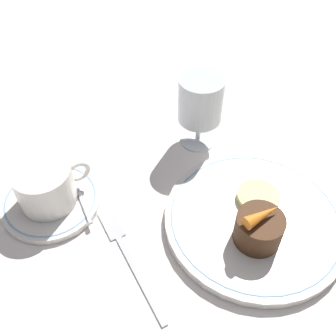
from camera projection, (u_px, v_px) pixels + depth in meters
The scene contains 10 objects.
ground_plane at pixel (223, 222), 0.55m from camera, with size 3.00×3.00×0.00m, color white.
dinner_plate at pixel (254, 220), 0.54m from camera, with size 0.25×0.25×0.01m.
saucer at pixel (51, 201), 0.56m from camera, with size 0.14×0.14×0.01m.
coffee_cup at pixel (45, 185), 0.54m from camera, with size 0.11×0.08×0.06m.
spoon at pixel (77, 189), 0.57m from camera, with size 0.02×0.11×0.00m.
wine_glass at pixel (200, 103), 0.60m from camera, with size 0.07×0.07×0.12m.
fork at pixel (125, 249), 0.51m from camera, with size 0.02×0.18×0.01m.
dessert_cake at pixel (259, 229), 0.50m from camera, with size 0.06×0.06×0.04m.
carrot_garnish at pixel (263, 215), 0.47m from camera, with size 0.05×0.02×0.02m.
pineapple_slice at pixel (258, 197), 0.55m from camera, with size 0.06×0.06×0.01m.
Camera 1 is at (-0.22, -0.24, 0.45)m, focal length 42.00 mm.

